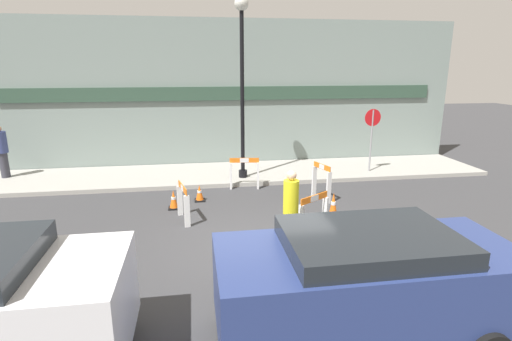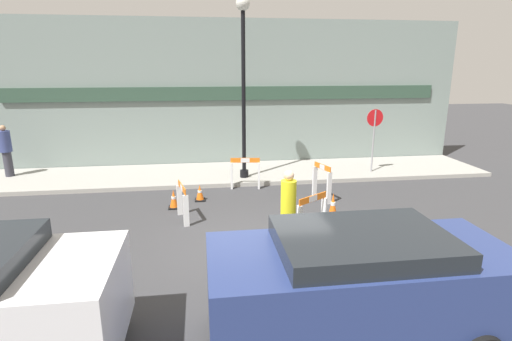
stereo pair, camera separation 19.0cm
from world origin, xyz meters
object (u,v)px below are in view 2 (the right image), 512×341
object	(u,v)px
person_worker	(288,209)
person_pedestrian	(6,149)
streetlamp_post	(243,66)
stop_sign	(374,130)
parked_car_1	(360,281)

from	to	relation	value
person_worker	person_pedestrian	world-z (taller)	person_pedestrian
streetlamp_post	stop_sign	xyz separation A→B (m)	(4.60, 0.10, -2.17)
stop_sign	person_worker	xyz separation A→B (m)	(-4.28, -5.56, -0.66)
parked_car_1	streetlamp_post	bearing A→B (deg)	94.74
person_worker	parked_car_1	size ratio (longest dim) A/B	0.43
person_worker	parked_car_1	bearing A→B (deg)	-178.12
person_worker	streetlamp_post	bearing A→B (deg)	-2.36
person_worker	parked_car_1	distance (m)	2.90
person_pedestrian	stop_sign	bearing A→B (deg)	-174.26
person_worker	person_pedestrian	distance (m)	10.65
person_pedestrian	parked_car_1	size ratio (longest dim) A/B	0.42
person_worker	person_pedestrian	xyz separation A→B (m)	(-8.28, 6.69, 0.11)
person_pedestrian	parked_car_1	distance (m)	12.90
parked_car_1	person_worker	bearing A→B (deg)	97.51
streetlamp_post	stop_sign	bearing A→B (deg)	1.27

